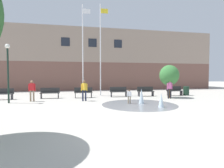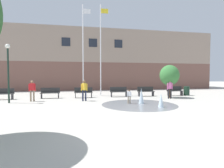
{
  "view_description": "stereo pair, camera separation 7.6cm",
  "coord_description": "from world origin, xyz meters",
  "px_view_note": "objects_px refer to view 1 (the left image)",
  "views": [
    {
      "loc": [
        -2.08,
        -5.98,
        1.9
      ],
      "look_at": [
        0.6,
        7.37,
        1.3
      ],
      "focal_mm": 28.0,
      "sensor_mm": 36.0,
      "label": 1
    },
    {
      "loc": [
        -2.0,
        -6.0,
        1.9
      ],
      "look_at": [
        0.6,
        7.37,
        1.3
      ],
      "focal_mm": 28.0,
      "sensor_mm": 36.0,
      "label": 2
    }
  ],
  "objects_px": {
    "flagpole_left": "(83,48)",
    "park_bench_center": "(83,92)",
    "park_bench_far_right": "(174,91)",
    "flagpole_right": "(101,48)",
    "adult_in_red": "(84,89)",
    "trash_can": "(186,91)",
    "street_tree_near_building": "(169,75)",
    "adult_watching": "(32,89)",
    "park_bench_near_trashcan": "(146,91)",
    "park_bench_left_of_flagpoles": "(3,94)",
    "park_bench_under_left_flagpole": "(50,93)",
    "child_in_fountain": "(129,95)",
    "lamp_post_left_lane": "(8,65)",
    "teen_by_trashcan": "(170,88)",
    "park_bench_under_right_flagpole": "(119,92)"
  },
  "relations": [
    {
      "from": "park_bench_under_right_flagpole",
      "to": "lamp_post_left_lane",
      "type": "relative_size",
      "value": 0.38
    },
    {
      "from": "park_bench_left_of_flagpoles",
      "to": "park_bench_near_trashcan",
      "type": "xyz_separation_m",
      "value": [
        12.37,
        0.04,
        0.0
      ]
    },
    {
      "from": "park_bench_left_of_flagpoles",
      "to": "park_bench_far_right",
      "type": "xyz_separation_m",
      "value": [
        15.4,
        0.02,
        0.0
      ]
    },
    {
      "from": "flagpole_right",
      "to": "lamp_post_left_lane",
      "type": "xyz_separation_m",
      "value": [
        -7.07,
        -3.65,
        -2.01
      ]
    },
    {
      "from": "park_bench_under_left_flagpole",
      "to": "adult_watching",
      "type": "distance_m",
      "value": 2.06
    },
    {
      "from": "park_bench_left_of_flagpoles",
      "to": "flagpole_left",
      "type": "relative_size",
      "value": 0.18
    },
    {
      "from": "park_bench_near_trashcan",
      "to": "flagpole_left",
      "type": "distance_m",
      "value": 7.31
    },
    {
      "from": "park_bench_under_left_flagpole",
      "to": "trash_can",
      "type": "xyz_separation_m",
      "value": [
        12.99,
        -0.19,
        -0.03
      ]
    },
    {
      "from": "teen_by_trashcan",
      "to": "adult_watching",
      "type": "xyz_separation_m",
      "value": [
        -11.1,
        0.44,
        0.0
      ]
    },
    {
      "from": "park_bench_center",
      "to": "lamp_post_left_lane",
      "type": "relative_size",
      "value": 0.38
    },
    {
      "from": "park_bench_center",
      "to": "flagpole_left",
      "type": "bearing_deg",
      "value": 88.05
    },
    {
      "from": "trash_can",
      "to": "street_tree_near_building",
      "type": "height_order",
      "value": "street_tree_near_building"
    },
    {
      "from": "park_bench_left_of_flagpoles",
      "to": "lamp_post_left_lane",
      "type": "relative_size",
      "value": 0.38
    },
    {
      "from": "park_bench_under_left_flagpole",
      "to": "street_tree_near_building",
      "type": "distance_m",
      "value": 10.53
    },
    {
      "from": "park_bench_under_right_flagpole",
      "to": "adult_watching",
      "type": "bearing_deg",
      "value": -166.56
    },
    {
      "from": "park_bench_left_of_flagpoles",
      "to": "street_tree_near_building",
      "type": "relative_size",
      "value": 0.55
    },
    {
      "from": "park_bench_near_trashcan",
      "to": "street_tree_near_building",
      "type": "xyz_separation_m",
      "value": [
        1.57,
        -1.55,
        1.5
      ]
    },
    {
      "from": "flagpole_right",
      "to": "adult_watching",
      "type": "bearing_deg",
      "value": -151.14
    },
    {
      "from": "adult_watching",
      "to": "flagpole_right",
      "type": "bearing_deg",
      "value": -160.75
    },
    {
      "from": "flagpole_left",
      "to": "park_bench_center",
      "type": "bearing_deg",
      "value": -91.95
    },
    {
      "from": "park_bench_under_left_flagpole",
      "to": "park_bench_under_right_flagpole",
      "type": "bearing_deg",
      "value": -0.25
    },
    {
      "from": "trash_can",
      "to": "park_bench_far_right",
      "type": "bearing_deg",
      "value": 176.02
    },
    {
      "from": "park_bench_under_right_flagpole",
      "to": "teen_by_trashcan",
      "type": "xyz_separation_m",
      "value": [
        3.98,
        -2.14,
        0.45
      ]
    },
    {
      "from": "park_bench_near_trashcan",
      "to": "park_bench_under_left_flagpole",
      "type": "bearing_deg",
      "value": 179.38
    },
    {
      "from": "park_bench_left_of_flagpoles",
      "to": "adult_in_red",
      "type": "distance_m",
      "value": 6.83
    },
    {
      "from": "park_bench_far_right",
      "to": "adult_in_red",
      "type": "relative_size",
      "value": 1.01
    },
    {
      "from": "flagpole_left",
      "to": "trash_can",
      "type": "xyz_separation_m",
      "value": [
        10.09,
        -1.58,
        -4.18
      ]
    },
    {
      "from": "child_in_fountain",
      "to": "lamp_post_left_lane",
      "type": "bearing_deg",
      "value": -158.82
    },
    {
      "from": "park_bench_under_left_flagpole",
      "to": "child_in_fountain",
      "type": "distance_m",
      "value": 7.2
    },
    {
      "from": "park_bench_under_right_flagpole",
      "to": "flagpole_right",
      "type": "distance_m",
      "value": 4.69
    },
    {
      "from": "child_in_fountain",
      "to": "flagpole_right",
      "type": "xyz_separation_m",
      "value": [
        -1.24,
        5.57,
        4.13
      ]
    },
    {
      "from": "park_bench_center",
      "to": "flagpole_right",
      "type": "bearing_deg",
      "value": 40.31
    },
    {
      "from": "park_bench_left_of_flagpoles",
      "to": "teen_by_trashcan",
      "type": "height_order",
      "value": "teen_by_trashcan"
    },
    {
      "from": "adult_in_red",
      "to": "child_in_fountain",
      "type": "height_order",
      "value": "adult_in_red"
    },
    {
      "from": "park_bench_far_right",
      "to": "flagpole_right",
      "type": "distance_m",
      "value": 8.44
    },
    {
      "from": "child_in_fountain",
      "to": "park_bench_near_trashcan",
      "type": "bearing_deg",
      "value": 89.13
    },
    {
      "from": "park_bench_far_right",
      "to": "flagpole_right",
      "type": "height_order",
      "value": "flagpole_right"
    },
    {
      "from": "adult_watching",
      "to": "trash_can",
      "type": "height_order",
      "value": "adult_watching"
    },
    {
      "from": "park_bench_near_trashcan",
      "to": "adult_watching",
      "type": "xyz_separation_m",
      "value": [
        -9.76,
        -1.63,
        0.45
      ]
    },
    {
      "from": "park_bench_under_right_flagpole",
      "to": "trash_can",
      "type": "distance_m",
      "value": 6.91
    },
    {
      "from": "park_bench_far_right",
      "to": "flagpole_right",
      "type": "xyz_separation_m",
      "value": [
        -7.15,
        1.49,
        4.23
      ]
    },
    {
      "from": "park_bench_under_right_flagpole",
      "to": "adult_watching",
      "type": "relative_size",
      "value": 1.01
    },
    {
      "from": "adult_in_red",
      "to": "adult_watching",
      "type": "bearing_deg",
      "value": -129.28
    },
    {
      "from": "park_bench_far_right",
      "to": "trash_can",
      "type": "xyz_separation_m",
      "value": [
        1.23,
        -0.09,
        -0.03
      ]
    },
    {
      "from": "park_bench_far_right",
      "to": "adult_in_red",
      "type": "bearing_deg",
      "value": -166.55
    },
    {
      "from": "flagpole_right",
      "to": "teen_by_trashcan",
      "type": "bearing_deg",
      "value": -33.1
    },
    {
      "from": "park_bench_far_right",
      "to": "adult_watching",
      "type": "relative_size",
      "value": 1.01
    },
    {
      "from": "flagpole_left",
      "to": "street_tree_near_building",
      "type": "relative_size",
      "value": 3.03
    },
    {
      "from": "park_bench_center",
      "to": "park_bench_near_trashcan",
      "type": "relative_size",
      "value": 1.0
    },
    {
      "from": "lamp_post_left_lane",
      "to": "trash_can",
      "type": "relative_size",
      "value": 4.64
    }
  ]
}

